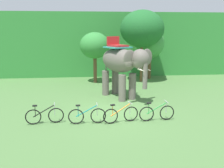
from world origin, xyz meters
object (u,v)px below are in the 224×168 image
object	(u,v)px
elephant	(122,63)
bike_black	(45,116)
tree_center_left	(95,46)
tree_left	(150,43)
tree_far_right	(142,29)
bike_green	(157,113)
bike_teal	(87,116)
bike_orange	(121,114)

from	to	relation	value
elephant	bike_black	bearing A→B (deg)	-135.62
tree_center_left	tree_left	bearing A→B (deg)	15.09
elephant	bike_black	xyz separation A→B (m)	(-4.10, -4.01, -1.82)
tree_far_right	tree_center_left	bearing A→B (deg)	-179.79
tree_center_left	tree_far_right	xyz separation A→B (m)	(3.76, 0.01, 1.30)
tree_left	bike_green	bearing A→B (deg)	-102.22
tree_center_left	bike_green	bearing A→B (deg)	-74.69
bike_teal	bike_green	world-z (taller)	same
tree_center_left	bike_green	distance (m)	9.79
bike_black	bike_green	size ratio (longest dim) A/B	1.00
bike_teal	bike_orange	world-z (taller)	same
tree_left	elephant	distance (m)	7.12
bike_teal	bike_orange	distance (m)	1.54
tree_center_left	bike_teal	world-z (taller)	tree_center_left
tree_far_right	bike_teal	size ratio (longest dim) A/B	3.35
tree_center_left	bike_orange	distance (m)	9.57
tree_far_right	bike_black	distance (m)	11.70
tree_far_right	bike_teal	xyz separation A→B (m)	(-4.50, -9.19, -3.86)
tree_far_right	bike_green	world-z (taller)	tree_far_right
bike_black	bike_teal	bearing A→B (deg)	-6.17
tree_far_right	bike_black	bearing A→B (deg)	-125.53
tree_center_left	bike_teal	xyz separation A→B (m)	(-0.75, -9.18, -2.56)
bike_orange	bike_green	bearing A→B (deg)	2.21
bike_orange	bike_green	world-z (taller)	same
tree_left	bike_teal	size ratio (longest dim) A/B	2.58
bike_orange	bike_green	distance (m)	1.71
bike_black	bike_orange	xyz separation A→B (m)	(3.45, -0.21, 0.00)
tree_left	elephant	xyz separation A→B (m)	(-3.31, -6.24, -0.87)
tree_left	elephant	bearing A→B (deg)	-117.94
elephant	tree_left	bearing A→B (deg)	62.06
tree_center_left	bike_teal	distance (m)	9.56
tree_far_right	tree_left	size ratio (longest dim) A/B	1.30
elephant	tree_far_right	bearing A→B (deg)	65.01
tree_center_left	bike_orange	size ratio (longest dim) A/B	2.39
elephant	bike_orange	bearing A→B (deg)	-98.72
tree_far_right	bike_black	world-z (taller)	tree_far_right
tree_far_right	elephant	world-z (taller)	tree_far_right
bike_orange	tree_center_left	bearing A→B (deg)	94.92
tree_left	bike_orange	world-z (taller)	tree_left
tree_center_left	elephant	size ratio (longest dim) A/B	0.98
tree_far_right	bike_green	bearing A→B (deg)	-97.86
tree_left	bike_teal	world-z (taller)	tree_left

